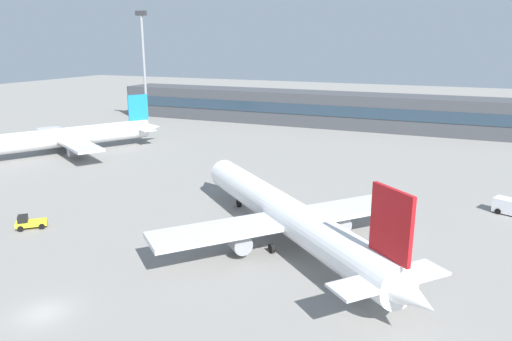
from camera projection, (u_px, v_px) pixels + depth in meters
The scene contains 6 objects.
ground_plane at pixel (241, 187), 76.44m from camera, with size 400.00×400.00×0.00m, color gray.
terminal_building at pixel (336, 110), 129.94m from camera, with size 129.37×12.13×9.00m.
airplane_near at pixel (284, 213), 54.97m from camera, with size 36.51×33.51×11.34m.
airplane_mid at pixel (60, 138), 97.82m from camera, with size 29.31×40.30×11.03m.
baggage_tug_yellow at pixel (29, 222), 59.34m from camera, with size 3.66×3.54×1.75m.
floodlight_tower_west at pixel (144, 62), 127.98m from camera, with size 3.20×0.80×30.13m.
Camera 1 is at (31.05, -26.23, 22.48)m, focal length 33.65 mm.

